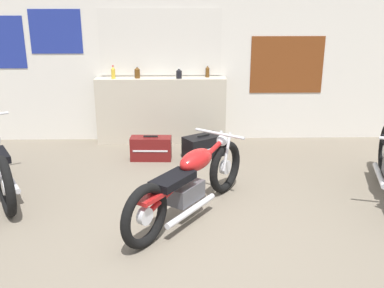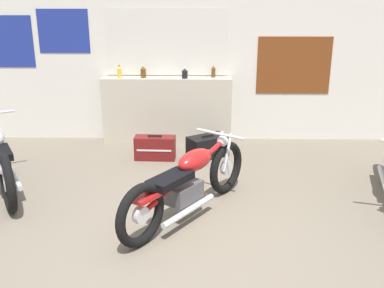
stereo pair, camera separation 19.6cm
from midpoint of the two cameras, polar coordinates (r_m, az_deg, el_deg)
name	(u,v)px [view 2 (the right image)]	position (r m, az deg, el deg)	size (l,w,h in m)	color
ground_plane	(189,245)	(4.42, 0.93, -12.77)	(24.00, 24.00, 0.00)	#706656
wall_back	(193,53)	(7.20, 0.95, 11.47)	(10.00, 0.07, 2.80)	silver
sill_counter	(167,110)	(7.20, -2.40, 4.32)	(2.04, 0.28, 1.04)	#B7AD99
bottle_leftmost	(119,72)	(7.12, -8.42, 9.00)	(0.06, 0.06, 0.20)	gold
bottle_left_center	(143,72)	(7.10, -5.41, 9.05)	(0.09, 0.09, 0.19)	#5B3814
bottle_center	(185,74)	(7.02, -0.11, 8.92)	(0.09, 0.09, 0.16)	black
bottle_right_center	(213,72)	(7.12, 3.53, 9.14)	(0.06, 0.06, 0.20)	#5B3814
motorcycle_red	(189,182)	(4.79, 0.74, -4.86)	(1.32, 1.80, 0.79)	black
hard_case_darkred	(155,148)	(6.52, -3.85, -0.49)	(0.59, 0.26, 0.37)	maroon
hard_case_black	(208,147)	(6.60, 2.84, -0.34)	(0.65, 0.57, 0.34)	black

